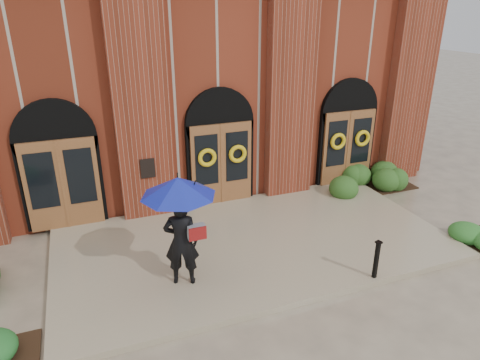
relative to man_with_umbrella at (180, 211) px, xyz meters
name	(u,v)px	position (x,y,z in m)	size (l,w,h in m)	color
ground	(256,248)	(2.15, 0.95, -1.90)	(90.00, 90.00, 0.00)	tan
landing	(254,242)	(2.15, 1.10, -1.83)	(10.00, 5.30, 0.15)	gray
church_building	(173,67)	(2.15, 9.74, 1.60)	(16.20, 12.53, 7.00)	maroon
man_with_umbrella	(180,211)	(0.00, 0.00, 0.00)	(1.99, 1.99, 2.51)	black
metal_post	(376,259)	(4.07, -1.40, -1.27)	(0.15, 0.15, 0.93)	black
hedge_wall_right	(371,178)	(7.35, 3.15, -1.54)	(2.85, 1.14, 0.73)	#29511C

